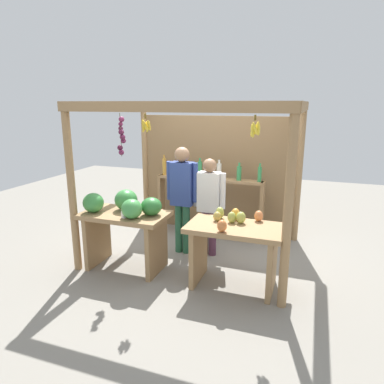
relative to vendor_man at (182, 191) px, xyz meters
name	(u,v)px	position (x,y,z in m)	size (l,w,h in m)	color
ground_plane	(197,253)	(0.21, 0.04, -0.96)	(12.00, 12.00, 0.00)	gray
market_stall	(206,162)	(0.21, 0.49, 0.36)	(2.84, 2.19, 2.23)	#99754C
fruit_counter_left	(125,218)	(-0.53, -0.74, -0.24)	(1.17, 0.65, 1.07)	#99754C
fruit_counter_right	(234,242)	(0.95, -0.73, -0.38)	(1.14, 0.66, 0.94)	#99754C
bottle_shelf_unit	(209,190)	(0.16, 0.83, -0.17)	(1.82, 0.22, 1.35)	#99754C
vendor_man	(182,191)	(0.00, 0.00, 0.00)	(0.48, 0.22, 1.60)	#265C40
vendor_woman	(209,199)	(0.40, 0.06, -0.10)	(0.48, 0.20, 1.45)	#542E43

